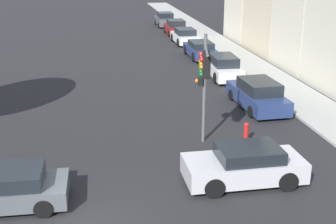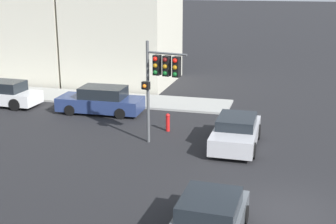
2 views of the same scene
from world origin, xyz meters
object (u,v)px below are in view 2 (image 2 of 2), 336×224
Objects in this scene: traffic_signal at (161,73)px; parked_car_1 at (2,94)px; crossing_car_0 at (209,219)px; crossing_car_2 at (236,132)px; parked_car_0 at (101,101)px; fire_hydrant at (168,122)px.

parked_car_1 is at bearing -98.25° from traffic_signal.
parked_car_1 reaches higher than crossing_car_0.
traffic_signal is 1.11× the size of crossing_car_2.
crossing_car_2 is at bearing -176.82° from crossing_car_0.
parked_car_1 is (-0.01, 6.40, 0.00)m from parked_car_0.
parked_car_1 is 11.14m from fire_hydrant.
traffic_signal is 12.20m from parked_car_1.
fire_hydrant is at bearing -161.27° from traffic_signal.
crossing_car_2 reaches higher than fire_hydrant.
parked_car_1 is at bearing -103.58° from crossing_car_2.
crossing_car_2 is 3.81m from fire_hydrant.
traffic_signal is at bearing -78.35° from crossing_car_2.
crossing_car_0 is 8.11m from crossing_car_2.
fire_hydrant is (-2.20, -10.92, -0.23)m from parked_car_1.
parked_car_1 reaches higher than crossing_car_2.
crossing_car_0 is at bearing 123.75° from parked_car_0.
parked_car_0 is (4.21, 4.74, -2.68)m from traffic_signal.
traffic_signal is 4.37m from crossing_car_2.
parked_car_0 is at bearing 63.93° from fire_hydrant.
crossing_car_0 is (-7.42, -3.54, -2.78)m from traffic_signal.
crossing_car_2 is (0.69, -3.35, -2.72)m from traffic_signal.
parked_car_0 reaches higher than parked_car_1.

